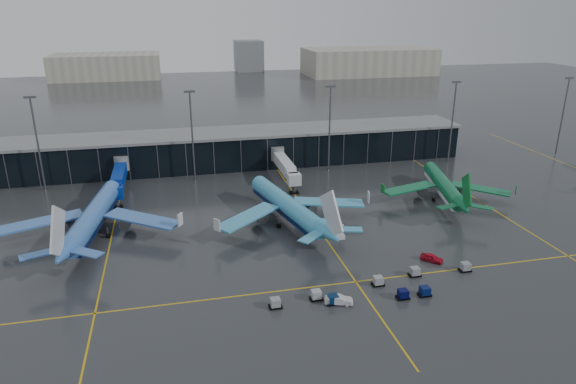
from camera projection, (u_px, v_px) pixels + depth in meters
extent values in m
plane|color=#282B2D|center=(284.00, 251.00, 104.75)|extent=(600.00, 600.00, 0.00)
cube|color=black|center=(241.00, 149.00, 159.72)|extent=(140.00, 16.00, 10.00)
cube|color=slate|center=(240.00, 132.00, 157.89)|extent=(142.00, 17.00, 0.80)
cylinder|color=#595B60|center=(122.00, 163.00, 144.47)|extent=(4.00, 4.00, 4.00)
cube|color=navy|center=(118.00, 181.00, 132.40)|extent=(3.00, 24.00, 3.00)
cylinder|color=#595B60|center=(117.00, 203.00, 126.61)|extent=(1.00, 1.00, 2.60)
cylinder|color=#595B60|center=(278.00, 154.00, 154.00)|extent=(4.00, 4.00, 4.00)
cube|color=silver|center=(288.00, 169.00, 141.93)|extent=(3.00, 24.00, 3.00)
cylinder|color=#595B60|center=(294.00, 189.00, 136.14)|extent=(1.00, 1.00, 2.60)
cylinder|color=#595B60|center=(38.00, 146.00, 134.52)|extent=(0.50, 0.50, 25.00)
cube|color=#595B60|center=(30.00, 97.00, 130.14)|extent=(3.00, 0.40, 0.60)
cylinder|color=#595B60|center=(192.00, 137.00, 142.99)|extent=(0.50, 0.50, 25.00)
cube|color=#595B60|center=(189.00, 91.00, 138.61)|extent=(3.00, 0.40, 0.60)
cylinder|color=#595B60|center=(329.00, 130.00, 151.45)|extent=(0.50, 0.50, 25.00)
cube|color=#595B60|center=(331.00, 86.00, 147.07)|extent=(3.00, 0.40, 0.60)
cylinder|color=#595B60|center=(452.00, 123.00, 159.92)|extent=(0.50, 0.50, 25.00)
cube|color=#595B60|center=(457.00, 82.00, 155.54)|extent=(3.00, 0.40, 0.60)
cylinder|color=#595B60|center=(562.00, 117.00, 168.39)|extent=(0.50, 0.50, 25.00)
cube|color=#595B60|center=(570.00, 78.00, 164.01)|extent=(3.00, 0.40, 0.60)
cube|color=#B2AD99|center=(369.00, 61.00, 364.82)|extent=(90.00, 42.00, 18.00)
cube|color=#B2AD99|center=(107.00, 66.00, 345.35)|extent=(70.00, 38.00, 16.00)
cube|color=#B2AD99|center=(249.00, 56.00, 383.78)|extent=(20.00, 20.00, 22.00)
cube|color=gold|center=(113.00, 228.00, 115.62)|extent=(0.30, 120.00, 0.02)
cube|color=gold|center=(306.00, 211.00, 125.15)|extent=(0.30, 120.00, 0.02)
cube|color=gold|center=(471.00, 196.00, 134.67)|extent=(0.30, 120.00, 0.02)
cube|color=gold|center=(356.00, 282.00, 93.14)|extent=(220.00, 0.30, 0.02)
cube|color=black|center=(378.00, 284.00, 91.96)|extent=(2.20, 1.50, 0.36)
cube|color=gray|center=(378.00, 280.00, 91.69)|extent=(1.60, 1.50, 1.50)
cube|color=black|center=(424.00, 295.00, 88.66)|extent=(2.20, 1.50, 0.36)
cube|color=#051243|center=(425.00, 291.00, 88.39)|extent=(1.60, 1.50, 1.50)
cube|color=black|center=(415.00, 275.00, 95.12)|extent=(2.20, 1.50, 0.36)
cube|color=gray|center=(415.00, 271.00, 94.85)|extent=(1.60, 1.50, 1.50)
cube|color=black|center=(465.00, 270.00, 96.87)|extent=(2.20, 1.50, 0.36)
cube|color=gray|center=(465.00, 266.00, 96.60)|extent=(1.60, 1.50, 1.50)
cube|color=black|center=(333.00, 303.00, 86.21)|extent=(2.20, 1.50, 0.36)
cube|color=#051E42|center=(333.00, 299.00, 85.95)|extent=(1.60, 1.50, 1.50)
cube|color=black|center=(316.00, 298.00, 87.53)|extent=(2.20, 1.50, 0.36)
cube|color=#9A9DA3|center=(316.00, 295.00, 87.27)|extent=(1.60, 1.50, 1.50)
cube|color=black|center=(275.00, 307.00, 85.19)|extent=(2.20, 1.50, 0.36)
cube|color=gray|center=(275.00, 303.00, 84.92)|extent=(1.60, 1.50, 1.50)
cube|color=black|center=(403.00, 298.00, 87.79)|extent=(2.20, 1.50, 0.36)
cube|color=#040739|center=(403.00, 294.00, 87.52)|extent=(1.60, 1.50, 1.50)
cube|color=white|center=(339.00, 235.00, 110.98)|extent=(2.46, 3.38, 0.80)
cube|color=white|center=(339.00, 227.00, 110.32)|extent=(1.84, 2.96, 2.29)
imported|color=#B60E20|center=(432.00, 258.00, 100.36)|extent=(4.28, 4.41, 1.49)
imported|color=silver|center=(339.00, 300.00, 86.04)|extent=(5.01, 2.93, 1.56)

